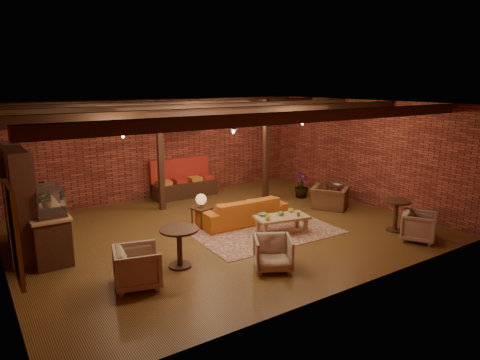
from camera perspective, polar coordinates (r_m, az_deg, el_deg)
floor at (r=11.10m, az=-2.03°, el=-6.67°), size 10.00×10.00×0.00m
ceiling at (r=10.47m, az=-2.17°, el=10.06°), size 10.00×8.00×0.02m
wall_back at (r=14.19m, az=-10.55°, el=4.12°), size 10.00×0.02×3.20m
wall_front at (r=7.64m, az=13.74°, el=-3.61°), size 10.00×0.02×3.20m
wall_right at (r=13.89m, az=15.84°, el=3.66°), size 0.02×8.00×3.20m
ceiling_beams at (r=10.47m, az=-2.17°, el=9.41°), size 9.80×6.40×0.22m
ceiling_pipe at (r=11.88m, az=-6.21°, el=8.65°), size 9.60×0.12×0.12m
post_left at (r=12.68m, az=-10.57°, el=3.09°), size 0.16×0.16×3.20m
post_right at (r=13.85m, az=3.52°, el=4.10°), size 0.16×0.16×3.20m
service_counter at (r=10.44m, az=-24.79°, el=-4.55°), size 0.80×2.50×1.60m
plant_counter at (r=10.54m, az=-24.64°, el=-2.01°), size 0.35×0.39×0.30m
shelving_hutch at (r=10.39m, az=-27.25°, el=-2.59°), size 0.52×2.00×2.40m
chalkboard_menu at (r=6.99m, az=-27.83°, el=-6.33°), size 0.08×0.96×1.46m
banquette at (r=14.23m, az=-7.44°, el=-0.25°), size 2.10×0.70×1.00m
service_sign at (r=13.53m, az=-6.82°, el=7.03°), size 0.86×0.06×0.30m
ceiling_spotlights at (r=10.49m, az=-2.16°, el=8.21°), size 6.40×4.40×0.28m
rug at (r=11.14m, az=2.85°, el=-6.58°), size 3.65×2.83×0.01m
sofa at (r=11.52m, az=0.30°, el=-4.09°), size 2.43×1.03×0.70m
coffee_table at (r=10.77m, az=5.53°, el=-5.08°), size 1.43×0.92×0.71m
side_table_lamp at (r=11.14m, az=-5.20°, el=-2.93°), size 0.53×0.53×0.90m
round_table_left at (r=8.89m, az=-8.09°, el=-8.06°), size 0.79×0.79×0.83m
armchair_a at (r=8.28m, az=-13.52°, el=-10.96°), size 0.94×0.98×0.84m
armchair_b at (r=8.79m, az=4.42°, el=-9.50°), size 0.98×0.96×0.76m
armchair_right at (r=13.07m, az=11.91°, el=-1.85°), size 1.12×1.22×0.90m
side_table_book at (r=13.80m, az=12.60°, el=-0.83°), size 0.66×0.66×0.58m
round_table_right at (r=11.56m, az=20.09°, el=-3.85°), size 0.69×0.69×0.81m
armchair_far at (r=11.12m, az=22.77°, el=-5.58°), size 0.99×0.98×0.77m
plant_tall at (r=14.00m, az=8.30°, el=2.56°), size 1.46×1.46×2.46m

